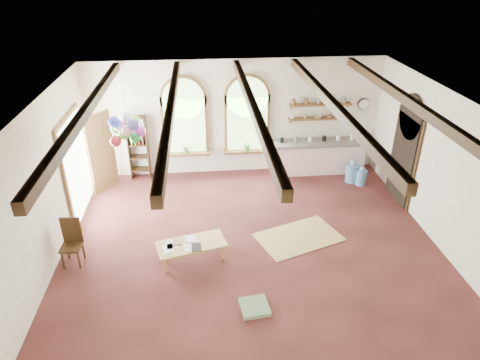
{
  "coord_description": "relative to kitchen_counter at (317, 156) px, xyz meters",
  "views": [
    {
      "loc": [
        -0.96,
        -7.6,
        5.59
      ],
      "look_at": [
        -0.17,
        0.6,
        1.21
      ],
      "focal_mm": 32.0,
      "sensor_mm": 36.0,
      "label": 1
    }
  ],
  "objects": [
    {
      "name": "side_chair",
      "position": [
        -5.95,
        -3.59,
        -0.19
      ],
      "size": [
        0.41,
        0.41,
        0.99
      ],
      "color": "#342110",
      "rests_on": "floor"
    },
    {
      "name": "coffee_table",
      "position": [
        -3.57,
        -3.7,
        -0.13
      ],
      "size": [
        1.49,
        0.95,
        0.39
      ],
      "color": "tan",
      "rests_on": "floor"
    },
    {
      "name": "shelf_vase",
      "position": [
        0.65,
        0.18,
        1.19
      ],
      "size": [
        0.18,
        0.18,
        0.19
      ],
      "primitive_type": "imported",
      "color": "slate",
      "rests_on": "wall_shelf_lower"
    },
    {
      "name": "water_jug_a",
      "position": [
        0.8,
        -0.7,
        -0.2
      ],
      "size": [
        0.34,
        0.34,
        0.65
      ],
      "color": "#5990C0",
      "rests_on": "floor"
    },
    {
      "name": "shelf_bowl_a",
      "position": [
        -0.05,
        0.18,
        1.12
      ],
      "size": [
        0.22,
        0.22,
        0.05
      ],
      "primitive_type": "imported",
      "color": "beige",
      "rests_on": "wall_shelf_lower"
    },
    {
      "name": "shelf_cup_b",
      "position": [
        -0.4,
        0.18,
        1.14
      ],
      "size": [
        0.1,
        0.1,
        0.09
      ],
      "primitive_type": "imported",
      "color": "beige",
      "rests_on": "wall_shelf_lower"
    },
    {
      "name": "table_book",
      "position": [
        -3.95,
        -3.64,
        -0.07
      ],
      "size": [
        0.19,
        0.26,
        0.02
      ],
      "primitive_type": "imported",
      "rotation": [
        0.0,
        0.0,
        0.07
      ],
      "color": "olive",
      "rests_on": "coffee_table"
    },
    {
      "name": "wall_shelf_upper",
      "position": [
        0.0,
        0.18,
        1.47
      ],
      "size": [
        1.7,
        0.24,
        0.04
      ],
      "primitive_type": "cube",
      "color": "brown",
      "rests_on": "wall_back"
    },
    {
      "name": "balloon_cluster",
      "position": [
        -4.8,
        -2.22,
        1.86
      ],
      "size": [
        0.77,
        0.83,
        1.15
      ],
      "color": "silver",
      "rests_on": "floor"
    },
    {
      "name": "potted_plant_left",
      "position": [
        -3.7,
        0.12,
        0.37
      ],
      "size": [
        0.27,
        0.23,
        0.3
      ],
      "primitive_type": "imported",
      "color": "#598C4C",
      "rests_on": "window_left"
    },
    {
      "name": "potted_plant_right",
      "position": [
        -2.0,
        0.12,
        0.37
      ],
      "size": [
        0.27,
        0.23,
        0.3
      ],
      "primitive_type": "imported",
      "color": "#598C4C",
      "rests_on": "window_right"
    },
    {
      "name": "shelf_cup_a",
      "position": [
        -0.75,
        0.18,
        1.14
      ],
      "size": [
        0.12,
        0.1,
        0.1
      ],
      "primitive_type": "imported",
      "color": "white",
      "rests_on": "wall_shelf_lower"
    },
    {
      "name": "kitchen_counter",
      "position": [
        0.0,
        0.0,
        0.0
      ],
      "size": [
        2.68,
        0.62,
        0.94
      ],
      "color": "white",
      "rests_on": "floor"
    },
    {
      "name": "wall_shelf_lower",
      "position": [
        0.0,
        0.18,
        1.07
      ],
      "size": [
        1.7,
        0.24,
        0.04
      ],
      "primitive_type": "cube",
      "color": "brown",
      "rests_on": "wall_back"
    },
    {
      "name": "water_jug_b",
      "position": [
        1.0,
        -0.9,
        -0.24
      ],
      "size": [
        0.28,
        0.28,
        0.54
      ],
      "color": "#5990C0",
      "rests_on": "floor"
    },
    {
      "name": "ceiling_beams",
      "position": [
        -2.3,
        -3.2,
        2.62
      ],
      "size": [
        6.2,
        6.8,
        0.18
      ],
      "primitive_type": null,
      "color": "#342110",
      "rests_on": "ceiling"
    },
    {
      "name": "wall_clock",
      "position": [
        1.25,
        0.25,
        1.42
      ],
      "size": [
        0.32,
        0.04,
        0.32
      ],
      "primitive_type": "cylinder",
      "rotation": [
        1.57,
        0.0,
        0.0
      ],
      "color": "black",
      "rests_on": "wall_back"
    },
    {
      "name": "tablet",
      "position": [
        -3.47,
        -3.84,
        -0.08
      ],
      "size": [
        0.2,
        0.29,
        0.01
      ],
      "primitive_type": "cube",
      "rotation": [
        0.0,
        0.0,
        0.04
      ],
      "color": "black",
      "rests_on": "coffee_table"
    },
    {
      "name": "right_doorway",
      "position": [
        1.65,
        -1.7,
        0.62
      ],
      "size": [
        0.1,
        1.3,
        2.4
      ],
      "primitive_type": "cube",
      "color": "black",
      "rests_on": "floor"
    },
    {
      "name": "window_right",
      "position": [
        -2.0,
        0.23,
        1.16
      ],
      "size": [
        1.3,
        0.28,
        2.2
      ],
      "color": "brown",
      "rests_on": "floor"
    },
    {
      "name": "left_doorway",
      "position": [
        -6.25,
        -1.4,
        0.67
      ],
      "size": [
        0.1,
        1.9,
        2.5
      ],
      "primitive_type": "cube",
      "color": "brown",
      "rests_on": "floor"
    },
    {
      "name": "window_left",
      "position": [
        -3.7,
        0.23,
        1.16
      ],
      "size": [
        1.3,
        0.28,
        2.2
      ],
      "color": "brown",
      "rests_on": "floor"
    },
    {
      "name": "bookshelf",
      "position": [
        -5.0,
        0.12,
        0.42
      ],
      "size": [
        0.53,
        0.32,
        1.8
      ],
      "color": "#342110",
      "rests_on": "floor"
    },
    {
      "name": "floor_cushion",
      "position": [
        -2.46,
        -5.22,
        -0.43
      ],
      "size": [
        0.55,
        0.55,
        0.08
      ],
      "primitive_type": "cube",
      "rotation": [
        0.0,
        0.0,
        0.12
      ],
      "color": "#698A5F",
      "rests_on": "floor"
    },
    {
      "name": "floor",
      "position": [
        -2.3,
        -3.2,
        -0.48
      ],
      "size": [
        8.0,
        8.0,
        0.0
      ],
      "primitive_type": "plane",
      "color": "#5B2625",
      "rests_on": "ground"
    },
    {
      "name": "floor_mat",
      "position": [
        -1.21,
        -3.17,
        -0.47
      ],
      "size": [
        2.06,
        1.66,
        0.02
      ],
      "primitive_type": "cube",
      "rotation": [
        0.0,
        0.0,
        0.36
      ],
      "color": "tan",
      "rests_on": "floor"
    },
    {
      "name": "shelf_bowl_b",
      "position": [
        0.3,
        0.18,
        1.12
      ],
      "size": [
        0.2,
        0.2,
        0.06
      ],
      "primitive_type": "imported",
      "color": "#8C664C",
      "rests_on": "wall_shelf_lower"
    }
  ]
}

